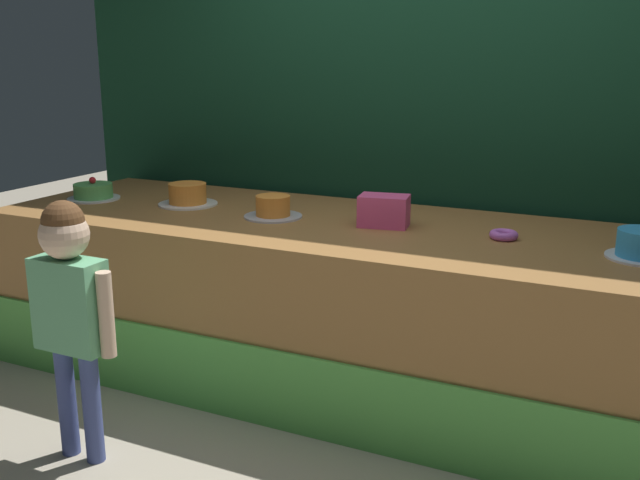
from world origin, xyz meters
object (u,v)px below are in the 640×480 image
(cake_center, at_px, (273,208))
(cake_left, at_px, (188,195))
(child_figure, at_px, (70,296))
(cake_far_left, at_px, (93,192))
(pink_box, at_px, (384,211))
(donut, at_px, (504,235))

(cake_center, bearing_deg, cake_left, 172.97)
(child_figure, height_order, cake_left, child_figure)
(cake_far_left, distance_m, cake_center, 1.14)
(pink_box, distance_m, cake_center, 0.57)
(pink_box, height_order, donut, pink_box)
(pink_box, xyz_separation_m, cake_far_left, (-1.71, -0.10, -0.03))
(cake_far_left, distance_m, cake_left, 0.58)
(donut, bearing_deg, child_figure, -141.24)
(donut, bearing_deg, cake_far_left, -177.59)
(pink_box, bearing_deg, cake_center, -173.84)
(child_figure, height_order, donut, child_figure)
(pink_box, bearing_deg, cake_left, 179.56)
(child_figure, distance_m, cake_center, 1.16)
(donut, height_order, cake_far_left, cake_far_left)
(child_figure, relative_size, cake_center, 3.72)
(child_figure, height_order, cake_far_left, child_figure)
(cake_far_left, xyz_separation_m, cake_left, (0.57, 0.11, 0.01))
(pink_box, xyz_separation_m, donut, (0.57, -0.00, -0.06))
(pink_box, distance_m, donut, 0.57)
(pink_box, relative_size, cake_far_left, 0.80)
(child_figure, distance_m, donut, 1.86)
(donut, relative_size, cake_left, 0.40)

